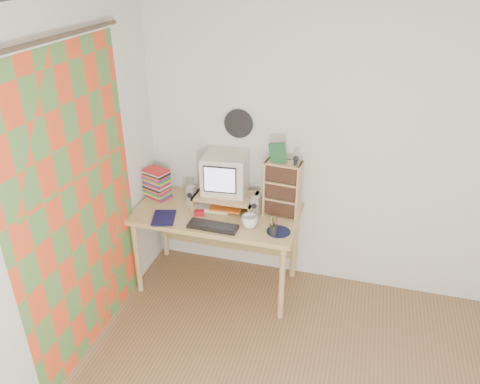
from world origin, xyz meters
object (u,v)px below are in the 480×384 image
Objects in this scene: keyboard at (213,226)px; desk at (219,222)px; dvd_stack at (157,183)px; cd_rack at (283,189)px; mug at (249,221)px; diary at (153,217)px; crt_monitor at (225,174)px.

desk is at bearing 101.50° from keyboard.
cd_rack is (1.13, 0.00, 0.09)m from dvd_stack.
cd_rack reaches higher than mug.
diary is (-0.52, -0.00, 0.01)m from keyboard.
diary is (-0.80, -0.10, -0.03)m from mug.
dvd_stack is 0.41m from diary.
cd_rack is 3.70× the size of mug.
cd_rack is at bearing -7.94° from crt_monitor.
mug reaches higher than diary.
desk is 10.88× the size of mug.
dvd_stack is 0.97m from mug.
crt_monitor is 1.24× the size of dvd_stack.
crt_monitor is at bearing 22.71° from dvd_stack.
cd_rack reaches higher than keyboard.
mug is at bearing -33.31° from desk.
keyboard is 0.75m from dvd_stack.
dvd_stack is at bearing 178.27° from crt_monitor.
cd_rack reaches higher than diary.
crt_monitor reaches higher than dvd_stack.
diary is (-1.01, -0.37, -0.22)m from cd_rack.
desk is 3.47× the size of keyboard.
cd_rack reaches higher than dvd_stack.
crt_monitor reaches higher than diary.
keyboard is 3.13× the size of mug.
cd_rack is at bearing 19.92° from dvd_stack.
crt_monitor reaches higher than mug.
mug reaches higher than keyboard.
diary is at bearing -51.84° from dvd_stack.
dvd_stack is at bearing 163.44° from mug.
mug is (0.33, -0.22, 0.19)m from desk.
crt_monitor is 0.70m from diary.
dvd_stack is at bearing -174.37° from cd_rack.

